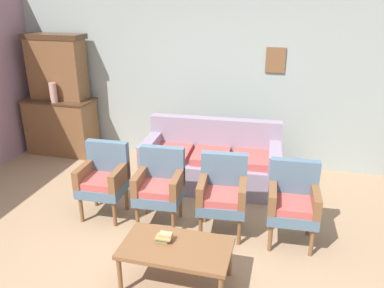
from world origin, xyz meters
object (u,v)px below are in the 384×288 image
side_cabinet (62,126)px  floral_couch (212,163)px  coffee_table (176,250)px  vase_on_cabinet (53,93)px  armchair_near_couch_end (104,177)px  armchair_near_cabinet (222,192)px  armchair_row_middle (160,184)px  book_stack_on_table (164,237)px  armchair_by_doorway (293,200)px

side_cabinet → floral_couch: bearing=-11.6°
coffee_table → floral_couch: bearing=92.8°
vase_on_cabinet → armchair_near_couch_end: (1.55, -1.46, -0.59)m
floral_couch → armchair_near_cabinet: size_ratio=2.12×
armchair_near_couch_end → armchair_row_middle: 0.71m
side_cabinet → book_stack_on_table: (2.67, -2.57, -0.01)m
vase_on_cabinet → armchair_near_couch_end: vase_on_cabinet is taller
book_stack_on_table → armchair_near_cabinet: bearing=67.7°
armchair_row_middle → book_stack_on_table: 0.99m
floral_couch → coffee_table: bearing=-87.2°
armchair_near_couch_end → book_stack_on_table: (1.07, -0.92, -0.04)m
floral_couch → armchair_near_cabinet: (0.35, -1.10, 0.17)m
vase_on_cabinet → floral_couch: (2.65, -0.37, -0.76)m
floral_couch → book_stack_on_table: size_ratio=12.91×
armchair_row_middle → coffee_table: (0.49, -0.97, -0.12)m
vase_on_cabinet → armchair_near_cabinet: (2.99, -1.47, -0.59)m
coffee_table → book_stack_on_table: bearing=158.6°
side_cabinet → armchair_by_doorway: 4.15m
floral_couch → coffee_table: 2.07m
armchair_near_cabinet → side_cabinet: bearing=151.5°
floral_couch → armchair_near_couch_end: 1.55m
armchair_row_middle → side_cabinet: bearing=144.5°
vase_on_cabinet → armchair_by_doorway: 4.07m
coffee_table → vase_on_cabinet: bearing=138.4°
armchair_row_middle → armchair_near_cabinet: bearing=-0.4°
armchair_row_middle → armchair_by_doorway: 1.50m
armchair_by_doorway → coffee_table: size_ratio=0.90×
side_cabinet → armchair_near_couch_end: bearing=-45.7°
armchair_row_middle → book_stack_on_table: (0.36, -0.92, -0.04)m
vase_on_cabinet → armchair_by_doorway: size_ratio=0.35×
side_cabinet → floral_couch: size_ratio=0.60×
vase_on_cabinet → coffee_table: size_ratio=0.31×
armchair_row_middle → armchair_near_cabinet: 0.74m
armchair_by_doorway → armchair_near_cabinet: bearing=-179.7°
armchair_near_couch_end → coffee_table: (1.19, -0.97, -0.12)m
armchair_near_cabinet → armchair_by_doorway: (0.76, 0.00, 0.00)m
armchair_near_cabinet → vase_on_cabinet: bearing=153.9°
vase_on_cabinet → book_stack_on_table: bearing=-42.3°
floral_couch → coffee_table: floral_couch is taller
armchair_near_couch_end → armchair_by_doorway: bearing=-0.1°
vase_on_cabinet → book_stack_on_table: size_ratio=2.11×
coffee_table → book_stack_on_table: size_ratio=6.76×
floral_couch → armchair_row_middle: (-0.39, -1.09, 0.17)m
side_cabinet → armchair_near_cabinet: bearing=-28.5°
armchair_near_cabinet → armchair_near_couch_end: bearing=179.7°
side_cabinet → armchair_by_doorway: (3.81, -1.65, 0.03)m
armchair_row_middle → armchair_by_doorway: size_ratio=1.00×
floral_couch → armchair_row_middle: 1.17m
armchair_near_couch_end → armchair_row_middle: size_ratio=1.00×
side_cabinet → armchair_by_doorway: bearing=-23.4°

